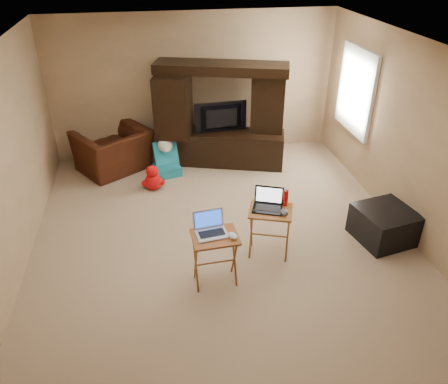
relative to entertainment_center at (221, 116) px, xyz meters
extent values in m
plane|color=tan|center=(-0.39, -2.18, -0.89)|extent=(5.50, 5.50, 0.00)
plane|color=silver|center=(-0.39, -2.18, 1.61)|extent=(5.50, 5.50, 0.00)
plane|color=tan|center=(-0.39, 0.57, 0.36)|extent=(5.00, 0.00, 5.00)
plane|color=tan|center=(-0.39, -4.93, 0.36)|extent=(5.00, 0.00, 5.00)
plane|color=tan|center=(-2.89, -2.18, 0.36)|extent=(0.00, 5.50, 5.50)
plane|color=tan|center=(2.11, -2.18, 0.36)|extent=(0.00, 5.50, 5.50)
plane|color=white|center=(2.09, -0.63, 0.51)|extent=(0.00, 1.20, 1.20)
cube|color=white|center=(2.07, -0.63, 0.51)|extent=(0.06, 1.14, 1.34)
cube|color=black|center=(0.00, 0.00, 0.00)|extent=(2.24, 1.16, 1.78)
imported|color=black|center=(0.00, -0.04, -0.04)|extent=(0.91, 0.17, 0.52)
imported|color=#421C0E|center=(-1.87, 0.05, -0.53)|extent=(1.48, 1.44, 0.73)
cube|color=black|center=(1.74, -2.64, -0.67)|extent=(0.81, 0.81, 0.44)
cube|color=#A35427|center=(-0.62, -3.09, -0.55)|extent=(0.53, 0.44, 0.67)
cube|color=#955324|center=(0.14, -2.69, -0.55)|extent=(0.63, 0.57, 0.67)
cube|color=#ACABB0|center=(-0.65, -3.06, -0.10)|extent=(0.38, 0.33, 0.24)
cube|color=black|center=(0.10, -2.67, -0.10)|extent=(0.43, 0.40, 0.24)
ellipsoid|color=silver|center=(-0.43, -3.16, -0.19)|extent=(0.13, 0.16, 0.06)
ellipsoid|color=#3A3A3E|center=(0.27, -2.81, -0.19)|extent=(0.10, 0.14, 0.06)
cylinder|color=red|center=(0.34, -2.61, -0.11)|extent=(0.07, 0.07, 0.21)
camera|label=1|loc=(-1.22, -6.96, 2.67)|focal=35.00mm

